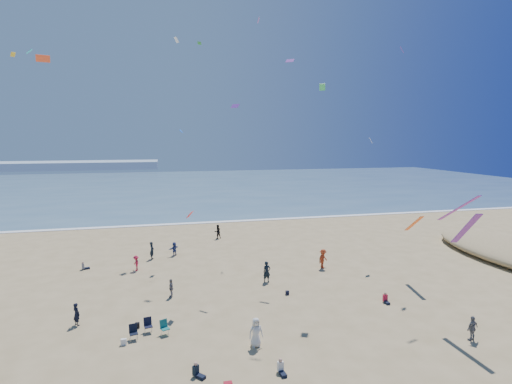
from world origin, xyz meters
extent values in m
cube|color=#476B84|center=(0.00, 95.00, 0.03)|extent=(220.00, 100.00, 0.06)
cube|color=white|center=(0.00, 45.00, 0.04)|extent=(220.00, 1.20, 0.08)
cube|color=#7A8EA8|center=(-60.00, 170.00, 1.60)|extent=(110.00, 20.00, 3.20)
imported|color=gray|center=(-3.25, 16.21, 0.77)|extent=(0.55, 0.96, 1.54)
imported|color=#BB1A36|center=(-6.45, 23.84, 0.77)|extent=(0.87, 1.12, 1.53)
imported|color=black|center=(-9.85, 12.61, 0.81)|extent=(0.69, 0.70, 1.63)
imported|color=black|center=(-4.98, 27.46, 0.96)|extent=(0.47, 0.71, 1.92)
imported|color=navy|center=(-2.57, 28.23, 0.77)|extent=(1.34, 1.34, 1.55)
imported|color=slate|center=(15.55, 4.31, 0.83)|extent=(1.04, 0.63, 1.66)
imported|color=#9B3216|center=(11.92, 20.26, 0.97)|extent=(1.45, 1.29, 1.94)
imported|color=black|center=(5.35, 17.73, 0.96)|extent=(0.75, 0.54, 1.93)
imported|color=silver|center=(1.72, 6.89, 0.93)|extent=(0.95, 0.65, 1.86)
imported|color=black|center=(3.24, 34.80, 0.92)|extent=(1.07, 0.94, 1.83)
cube|color=silver|center=(-6.42, 9.01, 0.20)|extent=(0.35, 0.20, 0.40)
cube|color=black|center=(-5.70, 11.18, 0.19)|extent=(0.30, 0.22, 0.38)
cube|color=black|center=(6.25, 14.43, 0.17)|extent=(0.28, 0.18, 0.34)
cube|color=#692B9B|center=(2.98, 20.22, 15.97)|extent=(0.79, 0.81, 0.37)
cube|color=red|center=(-1.69, 14.78, 7.14)|extent=(0.67, 0.85, 0.48)
cube|color=#F54E28|center=(-11.08, 13.43, 18.24)|extent=(0.87, 0.41, 0.44)
cube|color=purple|center=(9.10, 23.05, 20.75)|extent=(0.89, 0.82, 0.35)
cube|color=#642D95|center=(19.46, 19.76, 21.63)|extent=(0.62, 0.68, 0.61)
cube|color=#31AB5C|center=(9.51, 15.64, 17.28)|extent=(0.59, 0.54, 0.52)
cube|color=#23C7DF|center=(-12.40, 15.40, 19.03)|extent=(0.50, 0.63, 0.32)
cube|color=blue|center=(-1.50, 28.21, 13.83)|extent=(0.47, 0.74, 0.34)
cube|color=silver|center=(-1.45, 34.68, 24.83)|extent=(0.62, 0.68, 0.64)
cube|color=#FF76C8|center=(8.58, 34.14, 27.60)|extent=(0.36, 0.53, 0.69)
cube|color=yellow|center=(-19.83, 36.37, 22.60)|extent=(0.57, 0.59, 0.50)
cube|color=silver|center=(18.33, 23.04, 12.86)|extent=(0.63, 0.70, 0.64)
cube|color=green|center=(0.99, 31.62, 23.90)|extent=(0.50, 0.34, 0.38)
cube|color=purple|center=(16.02, 6.82, 8.27)|extent=(0.35, 3.14, 2.21)
cube|color=#FF5A1A|center=(18.45, 15.01, 5.37)|extent=(0.35, 2.64, 1.87)
cube|color=#6A2594|center=(12.23, 1.79, 8.14)|extent=(0.35, 3.30, 2.33)
camera|label=1|loc=(-3.80, -16.16, 13.02)|focal=28.00mm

